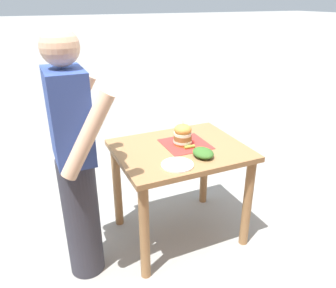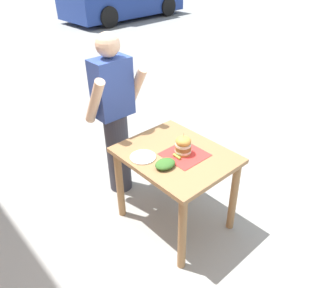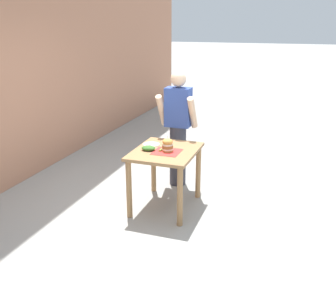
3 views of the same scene
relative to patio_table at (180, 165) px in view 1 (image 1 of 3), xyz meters
The scene contains 8 objects.
ground_plane 0.64m from the patio_table, ahead, with size 80.00×80.00×0.00m, color #9E9E99.
patio_table is the anchor object (origin of this frame).
serving_paper 0.17m from the patio_table, 57.54° to the right, with size 0.34×0.34×0.00m, color red.
sandwich 0.24m from the patio_table, 43.68° to the right, with size 0.14×0.14×0.20m.
pickle_spear 0.18m from the patio_table, 126.54° to the right, with size 0.02×0.02×0.08m, color #8EA83D.
side_plate_with_forks 0.33m from the patio_table, 150.21° to the left, with size 0.22×0.22×0.02m.
side_salad 0.28m from the patio_table, 157.54° to the right, with size 0.18×0.14×0.06m, color #386B28.
diner_across_table 0.82m from the patio_table, 96.00° to the left, with size 0.55×0.35×1.69m.
Camera 1 is at (-2.00, 1.00, 1.82)m, focal length 35.00 mm.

